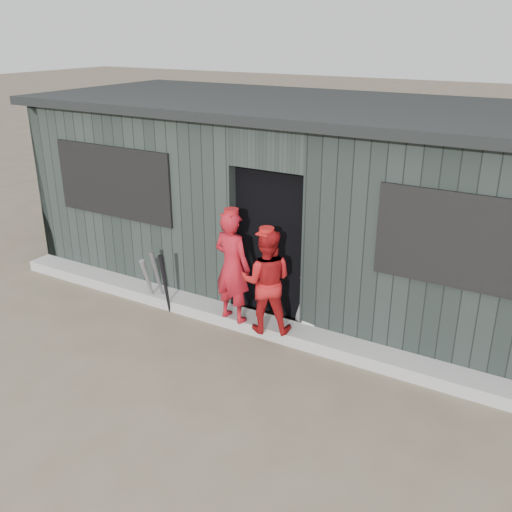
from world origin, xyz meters
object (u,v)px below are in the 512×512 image
Objects in this scene: player_red_right at (266,281)px; player_grey_back at (312,290)px; bat_mid at (158,278)px; dugout at (317,199)px; bat_right at (165,284)px; bat_left at (148,282)px; player_red_left at (232,267)px.

player_grey_back is (0.36, 0.51, -0.24)m from player_red_right.
dugout is (1.50, 1.77, 0.88)m from bat_mid.
bat_right is 1.92m from player_grey_back.
bat_left is at bearing -130.24° from dugout.
dugout reaches higher than bat_mid.
bat_right is at bearing -10.82° from bat_left.
bat_mid is 0.31m from bat_right.
player_red_left is 1.29× the size of player_grey_back.
player_red_left is at bearing -2.74° from bat_mid.
bat_right is at bearing -19.98° from player_red_right.
bat_mid is 0.10× the size of dugout.
player_red_right is at bearing 2.90° from bat_right.
dugout is (0.26, 1.83, 0.43)m from player_red_left.
player_red_right reaches higher than bat_left.
player_red_left is (1.32, 0.04, 0.49)m from bat_left.
player_red_right reaches higher than player_grey_back.
player_red_right reaches higher than bat_right.
player_grey_back is (2.17, 0.52, 0.18)m from bat_left.
bat_left is 2.62m from dugout.
bat_mid is at bearing 29.94° from player_grey_back.
player_red_right is (1.81, 0.01, 0.42)m from bat_left.
player_grey_back is at bearing -142.50° from player_red_left.
player_grey_back is at bearing 17.71° from bat_right.
player_red_right is 1.17× the size of player_grey_back.
player_red_right is at bearing 0.26° from bat_left.
player_red_left is at bearing 1.74° from bat_left.
player_red_right is at bearing 73.45° from player_grey_back.
player_red_left reaches higher than player_red_right.
dugout reaches higher than player_grey_back.
player_red_right is 1.94m from dugout.
bat_mid is (0.09, 0.10, 0.04)m from bat_left.
bat_right is 0.62× the size of player_red_left.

